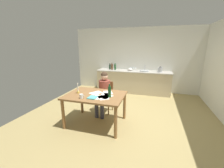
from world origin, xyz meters
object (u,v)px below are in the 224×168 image
(dining_table, at_px, (96,98))
(bottle_wine_red, at_px, (115,67))
(candlestick, at_px, (78,90))
(wine_glass_back_left, at_px, (131,67))
(sink_unit, at_px, (144,71))
(bottle_vinegar, at_px, (112,67))
(mixing_bowl, at_px, (130,69))
(wine_bottle_on_table, at_px, (110,92))
(coffee_mug, at_px, (81,96))
(stovetop_kettle, at_px, (160,70))
(book_magazine, at_px, (92,97))
(chair_at_table, at_px, (106,95))
(wine_glass_near_sink, at_px, (135,68))
(person_seated, at_px, (104,90))
(bottle_oil, at_px, (110,67))
(wine_glass_by_kettle, at_px, (133,68))

(dining_table, height_order, bottle_wine_red, bottle_wine_red)
(candlestick, height_order, wine_glass_back_left, wine_glass_back_left)
(dining_table, xyz_separation_m, sink_unit, (0.92, 2.76, 0.27))
(sink_unit, height_order, bottle_vinegar, bottle_vinegar)
(mixing_bowl, bearing_deg, candlestick, -105.27)
(wine_bottle_on_table, height_order, bottle_wine_red, bottle_wine_red)
(coffee_mug, relative_size, mixing_bowl, 0.58)
(bottle_wine_red, height_order, stovetop_kettle, bottle_wine_red)
(book_magazine, relative_size, sink_unit, 0.59)
(book_magazine, distance_m, bottle_wine_red, 3.06)
(dining_table, distance_m, wine_bottle_on_table, 0.44)
(chair_at_table, relative_size, sink_unit, 2.44)
(bottle_vinegar, distance_m, wine_glass_near_sink, 0.98)
(stovetop_kettle, bearing_deg, person_seated, -124.87)
(bottle_oil, bearing_deg, coffee_mug, -83.65)
(wine_glass_near_sink, bearing_deg, wine_glass_back_left, 180.00)
(bottle_wine_red, bearing_deg, sink_unit, -1.92)
(wine_bottle_on_table, relative_size, wine_glass_by_kettle, 1.97)
(candlestick, bearing_deg, mixing_bowl, 74.73)
(person_seated, relative_size, bottle_wine_red, 4.30)
(wine_bottle_on_table, bearing_deg, sink_unit, 79.12)
(book_magazine, distance_m, bottle_oil, 3.15)
(bottle_wine_red, bearing_deg, wine_glass_by_kettle, 8.09)
(dining_table, bearing_deg, bottle_oil, 100.80)
(book_magazine, relative_size, bottle_oil, 0.82)
(wine_bottle_on_table, xyz_separation_m, bottle_vinegar, (-0.81, 2.88, 0.14))
(wine_bottle_on_table, bearing_deg, mixing_bowl, 90.82)
(dining_table, distance_m, bottle_wine_red, 2.84)
(mixing_bowl, bearing_deg, bottle_wine_red, -179.55)
(book_magazine, relative_size, wine_glass_back_left, 1.38)
(sink_unit, bearing_deg, stovetop_kettle, -0.41)
(dining_table, xyz_separation_m, stovetop_kettle, (1.50, 2.76, 0.34))
(chair_at_table, bearing_deg, mixing_bowl, 80.82)
(mixing_bowl, distance_m, wine_glass_back_left, 0.12)
(wine_glass_near_sink, xyz_separation_m, wine_glass_back_left, (-0.19, 0.00, 0.00))
(candlestick, height_order, bottle_vinegar, bottle_vinegar)
(bottle_oil, height_order, bottle_wine_red, bottle_wine_red)
(sink_unit, bearing_deg, person_seated, -113.08)
(wine_glass_by_kettle, bearing_deg, bottle_wine_red, -171.91)
(mixing_bowl, height_order, wine_glass_by_kettle, wine_glass_by_kettle)
(person_seated, distance_m, wine_bottle_on_table, 0.79)
(bottle_vinegar, bearing_deg, wine_bottle_on_table, -74.25)
(coffee_mug, relative_size, book_magazine, 0.54)
(candlestick, bearing_deg, bottle_vinegar, 89.89)
(wine_glass_back_left, bearing_deg, chair_at_table, -99.16)
(dining_table, xyz_separation_m, candlestick, (-0.44, -0.03, 0.17))
(stovetop_kettle, distance_m, wine_glass_near_sink, 0.98)
(wine_glass_near_sink, bearing_deg, mixing_bowl, -153.98)
(person_seated, xyz_separation_m, coffee_mug, (-0.18, -0.91, 0.13))
(person_seated, xyz_separation_m, wine_glass_back_left, (0.36, 2.32, 0.33))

